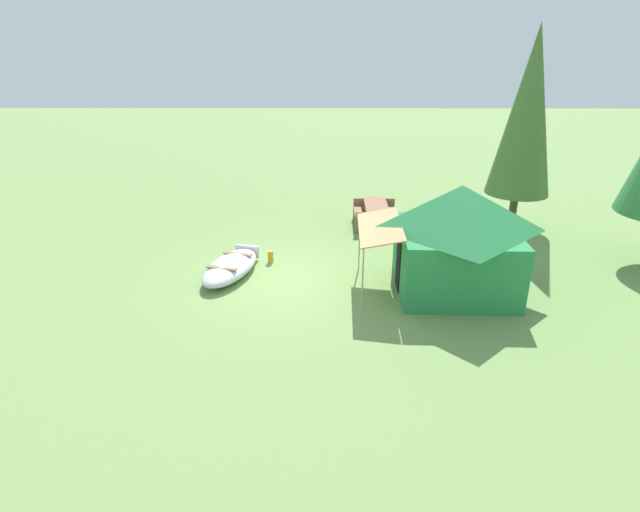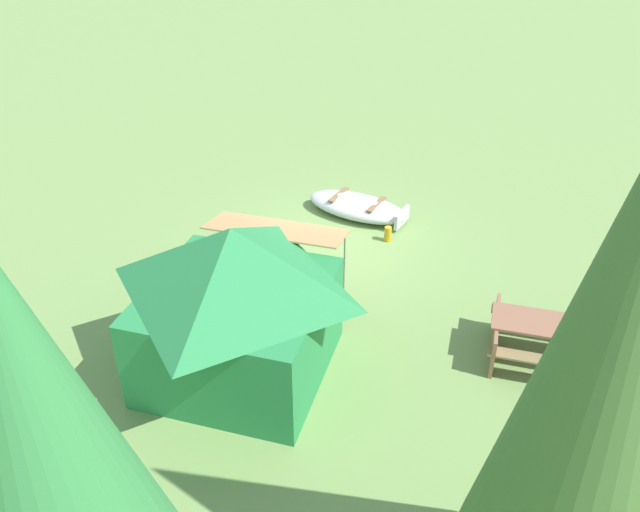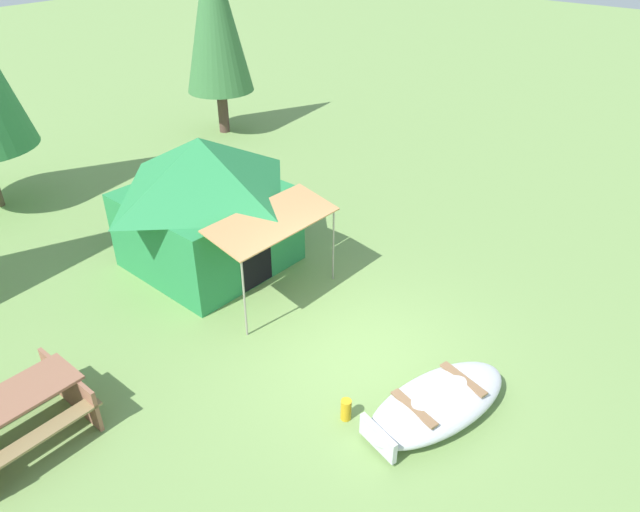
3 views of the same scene
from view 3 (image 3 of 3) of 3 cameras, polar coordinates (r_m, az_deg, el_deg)
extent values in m
plane|color=#739550|center=(10.02, 3.53, -9.43)|extent=(80.00, 80.00, 0.00)
ellipsoid|color=silver|center=(9.02, 11.39, -13.82)|extent=(2.71, 1.71, 0.47)
ellipsoid|color=#454649|center=(9.00, 11.42, -13.65)|extent=(2.48, 1.53, 0.17)
cube|color=#866142|center=(9.18, 13.76, -11.54)|extent=(0.35, 0.84, 0.04)
cube|color=#866142|center=(8.61, 9.12, -14.40)|extent=(0.35, 0.84, 0.04)
cube|color=silver|center=(8.42, 5.65, -17.20)|extent=(0.26, 0.70, 0.36)
cube|color=#288446|center=(12.15, -10.81, 2.74)|extent=(2.87, 2.86, 1.61)
pyramid|color=#288446|center=(11.57, -11.49, 8.64)|extent=(3.10, 3.09, 1.11)
cube|color=black|center=(11.28, -6.23, -0.07)|extent=(0.76, 0.05, 1.29)
cube|color=tan|center=(10.46, -4.61, 3.56)|extent=(2.54, 1.11, 0.23)
cylinder|color=gray|center=(11.39, 1.31, 1.00)|extent=(0.04, 0.04, 1.53)
cylinder|color=gray|center=(9.99, -7.36, -4.18)|extent=(0.04, 0.04, 1.53)
cube|color=#8E5D46|center=(9.18, -28.03, -12.29)|extent=(1.84, 0.80, 0.04)
cube|color=olive|center=(8.92, -25.88, -15.60)|extent=(1.83, 0.29, 0.04)
cube|color=#8E5D46|center=(9.60, -23.09, -11.77)|extent=(0.08, 1.47, 0.74)
cube|color=silver|center=(12.34, -4.17, 0.21)|extent=(0.67, 0.61, 0.31)
cylinder|color=gold|center=(8.86, 2.54, -14.68)|extent=(0.23, 0.23, 0.35)
cylinder|color=#523831|center=(19.56, -9.39, 13.73)|extent=(0.33, 0.33, 1.35)
cone|color=#39713C|center=(18.88, -10.21, 22.16)|extent=(2.05, 2.05, 4.49)
camera|label=1|loc=(19.01, 26.66, 26.39)|focal=28.33mm
camera|label=2|loc=(16.49, -45.13, 26.83)|focal=36.63mm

